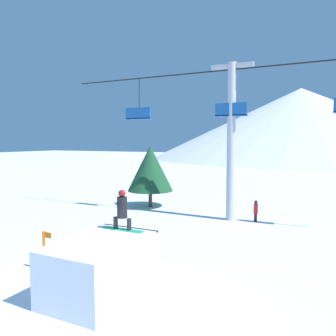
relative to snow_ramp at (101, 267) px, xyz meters
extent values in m
plane|color=white|center=(-0.25, -0.61, -0.83)|extent=(220.00, 220.00, 0.00)
cone|color=silver|center=(-0.25, 85.46, 8.32)|extent=(77.47, 77.47, 18.30)
cube|color=white|center=(0.00, 0.00, 0.00)|extent=(2.15, 3.30, 1.65)
cube|color=silver|center=(0.00, 1.60, 0.80)|extent=(2.15, 0.10, 0.06)
cube|color=#1E9E6B|center=(-0.02, 1.21, 0.84)|extent=(1.51, 0.26, 0.03)
cylinder|color=black|center=(-0.29, 1.21, 1.05)|extent=(0.15, 0.15, 0.38)
cylinder|color=black|center=(0.24, 1.21, 1.05)|extent=(0.15, 0.15, 0.38)
cylinder|color=black|center=(-0.02, 1.21, 1.58)|extent=(0.33, 0.33, 0.69)
sphere|color=maroon|center=(-0.02, 1.21, 2.05)|extent=(0.24, 0.24, 0.24)
cylinder|color=#B2B2B7|center=(1.07, 10.75, 3.66)|extent=(0.47, 0.47, 8.97)
cube|color=#B2B2B7|center=(1.07, 10.75, 7.95)|extent=(2.40, 0.24, 0.24)
cylinder|color=black|center=(1.07, 10.75, 7.75)|extent=(21.36, 0.08, 0.08)
cylinder|color=#28282D|center=(-4.98, 10.75, 6.46)|extent=(0.06, 0.06, 2.56)
cube|color=#195199|center=(-4.98, 10.75, 5.18)|extent=(1.80, 0.44, 0.08)
cube|color=#195199|center=(-4.98, 10.57, 5.53)|extent=(1.80, 0.08, 0.70)
cylinder|color=#28282D|center=(1.07, 10.75, 6.46)|extent=(0.06, 0.06, 2.56)
cube|color=#195199|center=(1.07, 10.75, 5.18)|extent=(1.80, 0.44, 0.08)
cube|color=#195199|center=(1.07, 10.57, 5.53)|extent=(1.80, 0.08, 0.70)
cylinder|color=#4C3823|center=(-4.95, 12.12, -0.26)|extent=(0.25, 0.25, 1.13)
cone|color=#194728|center=(-4.95, 12.12, 1.87)|extent=(3.15, 3.15, 3.14)
cylinder|color=orange|center=(-2.94, 0.61, -0.12)|extent=(0.10, 0.10, 1.41)
cube|color=orange|center=(-2.76, 0.61, 0.47)|extent=(0.36, 0.02, 0.20)
cylinder|color=black|center=(2.50, 10.96, -0.60)|extent=(0.17, 0.17, 0.45)
cylinder|color=red|center=(2.50, 10.96, -0.08)|extent=(0.24, 0.24, 0.60)
sphere|color=#232328|center=(2.50, 10.96, 0.31)|extent=(0.18, 0.18, 0.18)
camera|label=1|loc=(5.92, -7.69, 3.77)|focal=35.00mm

